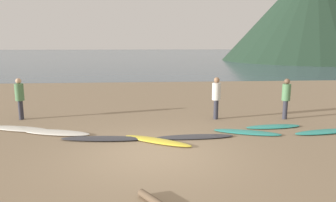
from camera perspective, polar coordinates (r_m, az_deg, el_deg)
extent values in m
cube|color=#8C7559|center=(18.37, -3.61, 0.98)|extent=(120.00, 120.00, 0.20)
cube|color=#475B6B|center=(73.61, -4.32, 8.32)|extent=(140.00, 100.00, 0.01)
cone|color=#1E3323|center=(56.40, 24.63, 14.59)|extent=(27.65, 27.65, 15.52)
ellipsoid|color=silver|center=(12.00, -25.12, -4.57)|extent=(2.47, 1.31, 0.09)
ellipsoid|color=silver|center=(11.06, -19.53, -5.38)|extent=(2.43, 1.22, 0.09)
ellipsoid|color=#333338|center=(10.00, -11.52, -6.66)|extent=(2.68, 0.71, 0.09)
ellipsoid|color=yellow|center=(9.59, -1.98, -7.19)|extent=(2.17, 1.59, 0.10)
ellipsoid|color=#333338|center=(10.06, 4.84, -6.45)|extent=(2.50, 0.58, 0.07)
ellipsoid|color=teal|center=(10.82, 14.07, -5.49)|extent=(2.25, 1.27, 0.07)
ellipsoid|color=teal|center=(11.78, 18.46, -4.40)|extent=(2.04, 0.67, 0.07)
ellipsoid|color=teal|center=(11.77, 26.56, -4.98)|extent=(2.35, 0.86, 0.08)
cylinder|color=#2D2D38|center=(13.16, 20.39, -1.48)|extent=(0.18, 0.18, 0.74)
cylinder|color=#4C7A4C|center=(13.04, 20.59, 1.49)|extent=(0.32, 0.32, 0.64)
sphere|color=brown|center=(12.99, 20.71, 3.34)|extent=(0.21, 0.21, 0.21)
cylinder|color=#2D2D38|center=(12.46, 8.65, -1.52)|extent=(0.18, 0.18, 0.77)
cylinder|color=beige|center=(12.33, 8.75, 1.73)|extent=(0.33, 0.33, 0.67)
sphere|color=#936B4C|center=(12.27, 8.80, 3.76)|extent=(0.22, 0.22, 0.22)
cylinder|color=#2D2D38|center=(13.52, -25.03, -1.48)|extent=(0.18, 0.18, 0.75)
cylinder|color=#4C7A4C|center=(13.41, -25.27, 1.45)|extent=(0.33, 0.33, 0.65)
sphere|color=tan|center=(13.35, -25.42, 3.29)|extent=(0.21, 0.21, 0.21)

